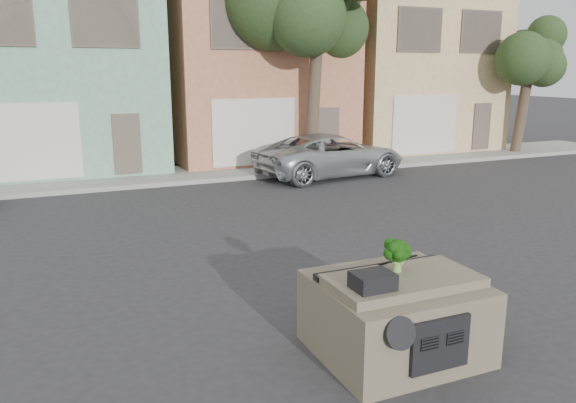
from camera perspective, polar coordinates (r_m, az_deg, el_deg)
ground_plane at (r=10.23m, az=1.19°, el=-7.69°), size 120.00×120.00×0.00m
sidewalk at (r=19.92m, az=-11.44°, el=2.63°), size 40.00×3.00×0.15m
townhouse_mint at (r=23.19m, az=-22.72°, el=12.56°), size 7.20×8.20×7.55m
townhouse_tan at (r=24.52m, az=-4.46°, el=13.50°), size 7.20×8.20×7.55m
townhouse_beige at (r=27.88m, az=10.69°, el=13.28°), size 7.20×8.20×7.55m
silver_pickup at (r=19.82m, az=4.35°, el=2.59°), size 5.68×3.19×1.50m
tree_near at (r=20.56m, az=2.66°, el=14.90°), size 4.40×4.00×8.50m
tree_far at (r=26.50m, az=22.85°, el=10.83°), size 3.20×3.00×6.00m
car_dashboard at (r=7.60m, az=10.80°, el=-11.05°), size 2.00×1.80×1.12m
instrument_hump at (r=6.78m, az=8.60°, el=-7.97°), size 0.48×0.38×0.20m
wiper_arm at (r=7.83m, az=11.14°, el=-5.83°), size 0.69×0.15×0.02m
broccoli at (r=7.35m, az=11.08°, el=-5.38°), size 0.45×0.45×0.44m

